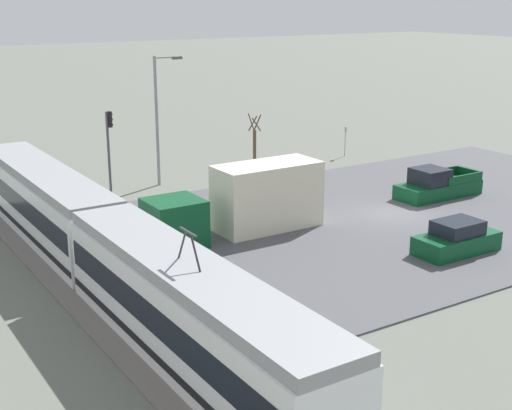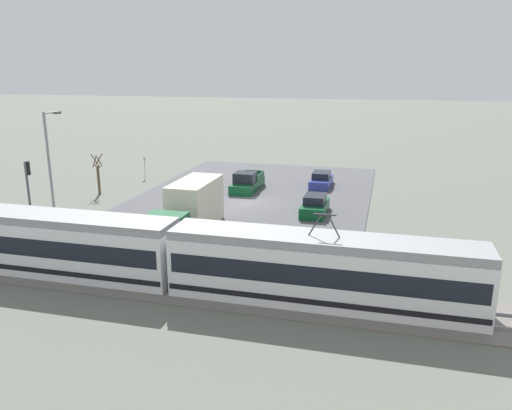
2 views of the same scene
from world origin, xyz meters
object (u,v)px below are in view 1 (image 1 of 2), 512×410
street_tree (255,143)px  street_lamp_near_crossing (159,112)px  pickup_truck (437,186)px  box_truck (246,202)px  light_rail_tram (103,247)px  traffic_light_pole (109,142)px  no_parking_sign (345,138)px  sedan_car_1 (457,239)px

street_tree → street_lamp_near_crossing: size_ratio=0.46×
street_tree → pickup_truck: bearing=-159.5°
box_truck → pickup_truck: box_truck is taller
light_rail_tram → traffic_light_pole: 14.50m
street_lamp_near_crossing → no_parking_sign: size_ratio=3.63×
sedan_car_1 → traffic_light_pole: 21.18m
pickup_truck → street_lamp_near_crossing: street_lamp_near_crossing is taller
light_rail_tram → street_lamp_near_crossing: (14.19, -9.39, 3.00)m
sedan_car_1 → pickup_truck: bearing=138.9°
sedan_car_1 → street_tree: (20.43, -1.67, 1.02)m
box_truck → no_parking_sign: 19.95m
street_lamp_near_crossing → sedan_car_1: bearing=-162.5°
light_rail_tram → sedan_car_1: 16.41m
light_rail_tram → traffic_light_pole: bearing=-22.8°
pickup_truck → street_lamp_near_crossing: (11.95, 12.64, 3.98)m
sedan_car_1 → traffic_light_pole: size_ratio=0.81×
light_rail_tram → street_lamp_near_crossing: 17.28m
traffic_light_pole → no_parking_sign: 19.46m
street_lamp_near_crossing → no_parking_sign: (0.24, -15.53, -3.37)m
box_truck → street_lamp_near_crossing: street_lamp_near_crossing is taller
no_parking_sign → pickup_truck: bearing=166.7°
street_tree → traffic_light_pole: bearing=99.4°
traffic_light_pole → pickup_truck: bearing=-123.9°
street_tree → no_parking_sign: 7.77m
box_truck → no_parking_sign: size_ratio=4.17×
box_truck → street_tree: 15.03m
pickup_truck → no_parking_sign: no_parking_sign is taller
street_tree → street_lamp_near_crossing: 8.42m
box_truck → sedan_car_1: size_ratio=2.24×
street_tree → street_lamp_near_crossing: street_lamp_near_crossing is taller
street_tree → no_parking_sign: (-0.76, -7.73, -0.35)m
traffic_light_pole → no_parking_sign: bearing=-86.6°
pickup_truck → traffic_light_pole: size_ratio=1.06×
traffic_light_pole → street_lamp_near_crossing: street_lamp_near_crossing is taller
pickup_truck → sedan_car_1: bearing=138.9°
box_truck → traffic_light_pole: (10.51, 3.14, 1.71)m
street_lamp_near_crossing → box_truck: bearing=176.7°
traffic_light_pole → street_tree: bearing=-80.6°
box_truck → street_lamp_near_crossing: 11.85m
box_truck → street_tree: street_tree is taller
pickup_truck → street_tree: (12.95, 4.85, 0.97)m
traffic_light_pole → light_rail_tram: bearing=157.2°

